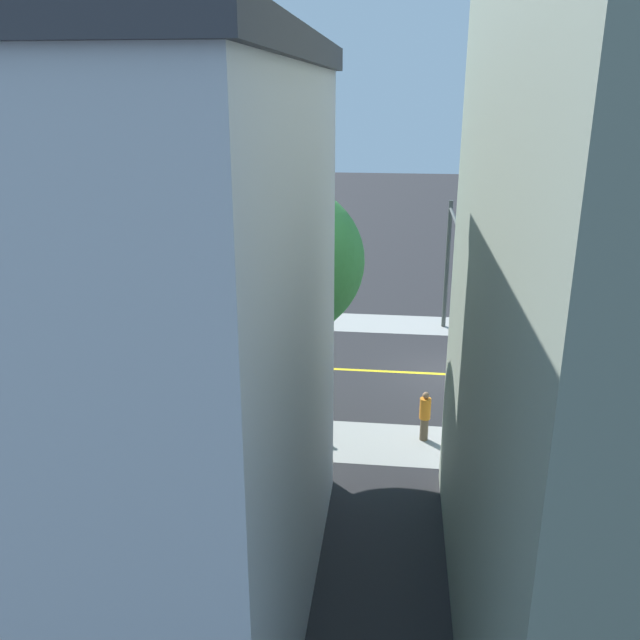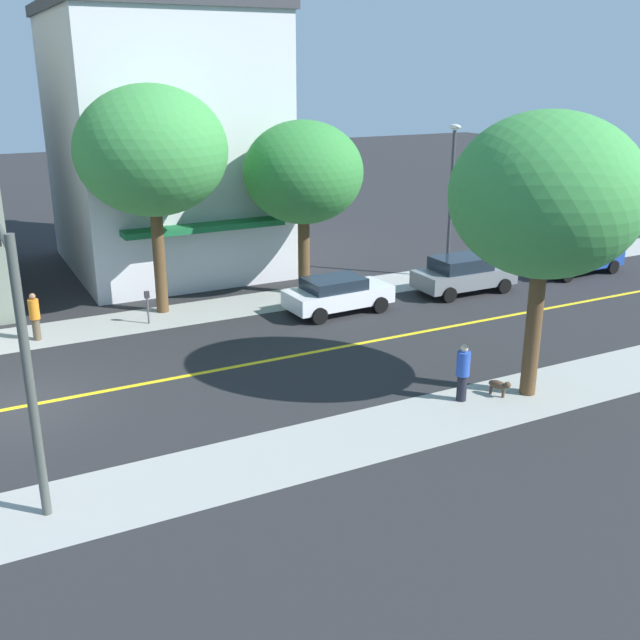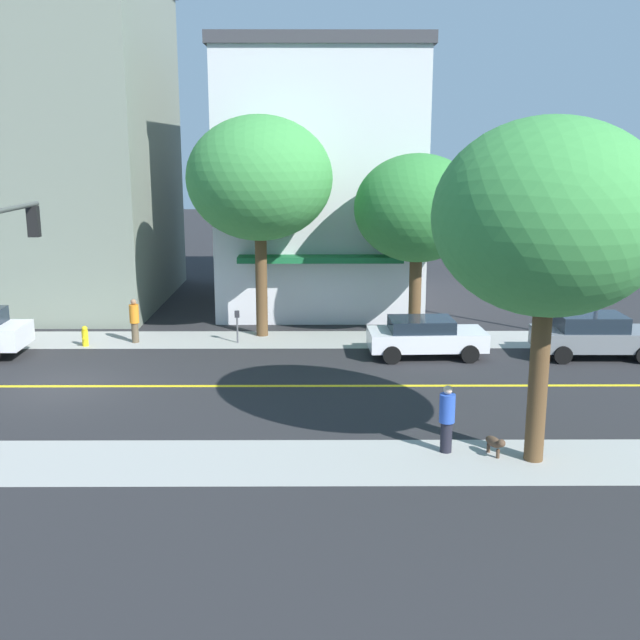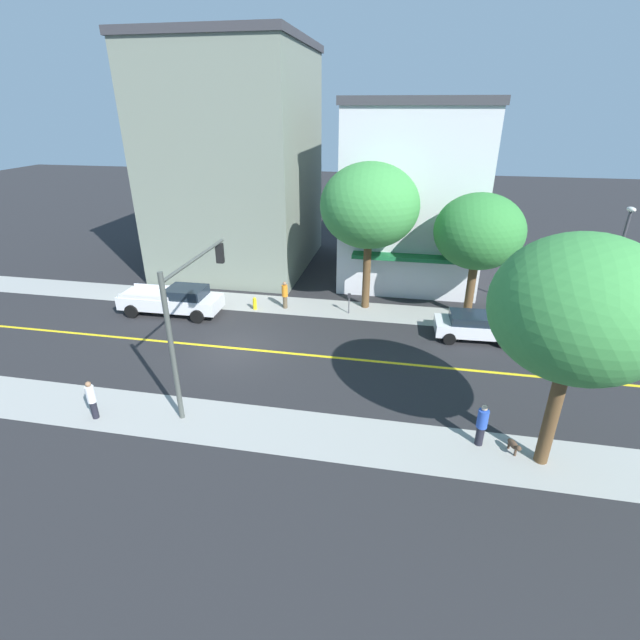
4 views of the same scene
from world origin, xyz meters
TOP-DOWN VIEW (x-y plane):
  - ground_plane at (0.00, 0.00)m, footprint 140.00×140.00m
  - sidewalk_left at (-5.97, 0.00)m, footprint 2.75×126.00m
  - road_centerline_stripe at (0.00, 0.00)m, footprint 0.20×126.00m
  - brick_apartment_block at (-13.78, -4.37)m, footprint 12.29×10.54m
  - corner_shop_building at (-13.77, 8.33)m, footprint 11.70×9.23m
  - street_tree_left_near at (-6.37, 12.05)m, footprint 4.89×4.89m
  - street_tree_right_corner at (5.87, 13.42)m, footprint 5.31×5.31m
  - street_tree_left_far at (-6.67, 5.98)m, footprint 5.64×5.64m
  - fire_hydrant at (-5.01, -0.64)m, footprint 0.44×0.24m
  - parking_meter at (-5.49, 5.10)m, footprint 0.12×0.18m
  - street_lamp at (-5.68, 19.00)m, footprint 0.70×0.36m
  - white_sedan_left_curb at (-3.46, 12.08)m, footprint 2.16×4.24m
  - grey_sedan_left_curb at (-3.41, 18.14)m, footprint 2.10×4.34m
  - pedestrian_blue_shirt at (5.37, 11.37)m, footprint 0.39×0.39m
  - pedestrian_orange_shirt at (-5.55, 1.14)m, footprint 0.36×0.36m
  - small_dog at (5.64, 12.52)m, footprint 0.70×0.45m

SIDE VIEW (x-z plane):
  - ground_plane at x=0.00m, z-range 0.00..0.00m
  - road_centerline_stripe at x=0.00m, z-range 0.00..0.00m
  - sidewalk_left at x=-5.97m, z-range 0.00..0.01m
  - small_dog at x=5.64m, z-range 0.08..0.61m
  - fire_hydrant at x=-5.01m, z-range -0.01..0.78m
  - white_sedan_left_curb at x=-3.46m, z-range 0.05..1.46m
  - grey_sedan_left_curb at x=-3.41m, z-range 0.03..1.60m
  - parking_meter at x=-5.49m, z-range 0.21..1.47m
  - pedestrian_blue_shirt at x=5.37m, z-range 0.04..1.76m
  - pedestrian_orange_shirt at x=-5.55m, z-range 0.05..1.76m
  - street_lamp at x=-5.68m, z-range 0.77..7.61m
  - street_tree_left_near at x=-6.37m, z-range 1.49..8.68m
  - street_tree_right_corner at x=5.87m, z-range 1.78..9.90m
  - corner_shop_building at x=-13.77m, z-range 0.01..11.90m
  - street_tree_left_far at x=-6.67m, z-range 1.89..10.52m
  - brick_apartment_block at x=-13.78m, z-range 0.01..15.48m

